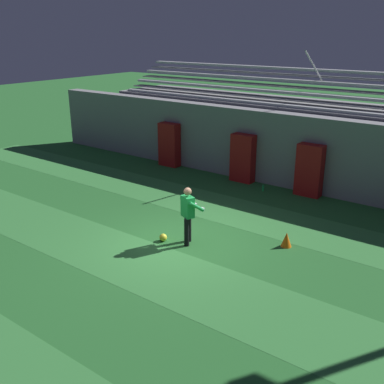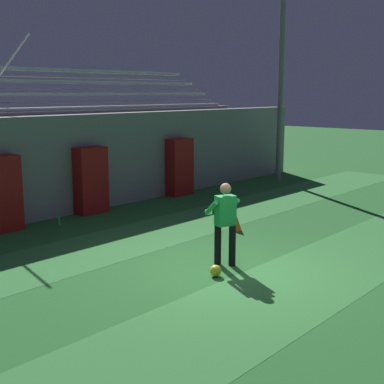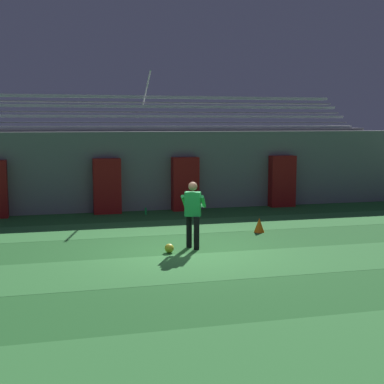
% 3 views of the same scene
% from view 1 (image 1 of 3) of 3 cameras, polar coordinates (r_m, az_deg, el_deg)
% --- Properties ---
extents(ground_plane, '(80.00, 80.00, 0.00)m').
position_cam_1_polar(ground_plane, '(12.78, -1.87, -6.57)').
color(ground_plane, '#286B2D').
extents(turf_stripe_mid, '(28.00, 2.26, 0.01)m').
position_cam_1_polar(turf_stripe_mid, '(11.79, -6.38, -9.10)').
color(turf_stripe_mid, '#38843D').
rests_on(turf_stripe_mid, ground).
extents(turf_stripe_far, '(28.00, 2.26, 0.01)m').
position_cam_1_polar(turf_stripe_far, '(15.07, 5.27, -2.40)').
color(turf_stripe_far, '#38843D').
rests_on(turf_stripe_far, ground).
extents(back_wall, '(24.00, 0.60, 2.80)m').
position_cam_1_polar(back_wall, '(17.56, 11.34, 5.33)').
color(back_wall, gray).
rests_on(back_wall, ground).
extents(padding_pillar_gate_left, '(0.94, 0.44, 1.90)m').
position_cam_1_polar(padding_pillar_gate_left, '(17.81, 6.47, 4.30)').
color(padding_pillar_gate_left, maroon).
rests_on(padding_pillar_gate_left, ground).
extents(padding_pillar_gate_right, '(0.94, 0.44, 1.90)m').
position_cam_1_polar(padding_pillar_gate_right, '(16.67, 14.69, 2.68)').
color(padding_pillar_gate_right, maroon).
rests_on(padding_pillar_gate_right, ground).
extents(padding_pillar_far_left, '(0.94, 0.44, 1.90)m').
position_cam_1_polar(padding_pillar_far_left, '(19.86, -2.90, 6.02)').
color(padding_pillar_far_left, maroon).
rests_on(padding_pillar_far_left, ground).
extents(bleacher_stand, '(18.00, 3.35, 5.03)m').
position_cam_1_polar(bleacher_stand, '(19.32, 13.93, 6.74)').
color(bleacher_stand, gray).
rests_on(bleacher_stand, ground).
extents(goalkeeper, '(0.71, 0.69, 1.67)m').
position_cam_1_polar(goalkeeper, '(12.41, -0.48, -2.56)').
color(goalkeeper, black).
rests_on(goalkeeper, ground).
extents(soccer_ball, '(0.22, 0.22, 0.22)m').
position_cam_1_polar(soccer_ball, '(12.91, -3.68, -5.78)').
color(soccer_ball, yellow).
rests_on(soccer_ball, ground).
extents(traffic_cone, '(0.30, 0.30, 0.42)m').
position_cam_1_polar(traffic_cone, '(12.80, 11.90, -5.93)').
color(traffic_cone, orange).
rests_on(traffic_cone, ground).
extents(water_bottle, '(0.07, 0.07, 0.24)m').
position_cam_1_polar(water_bottle, '(17.02, 9.01, 0.50)').
color(water_bottle, green).
rests_on(water_bottle, ground).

